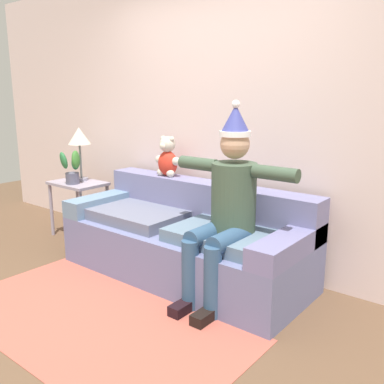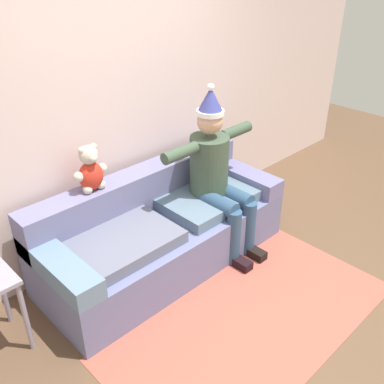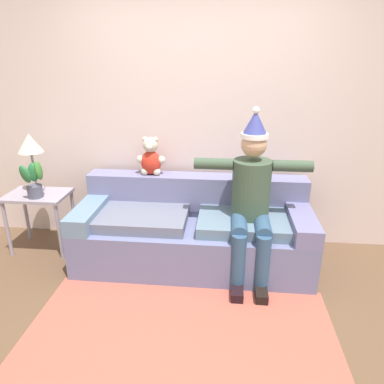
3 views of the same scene
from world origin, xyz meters
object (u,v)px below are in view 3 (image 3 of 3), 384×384
object	(u,v)px
side_table	(39,203)
table_lamp	(30,146)
teddy_bear	(151,158)
potted_plant	(34,180)
couch	(194,230)
person_seated	(252,196)

from	to	relation	value
side_table	table_lamp	world-z (taller)	table_lamp
teddy_bear	potted_plant	bearing A→B (deg)	-164.07
couch	potted_plant	distance (m)	1.60
person_seated	table_lamp	world-z (taller)	person_seated
person_seated	potted_plant	distance (m)	2.05
couch	potted_plant	xyz separation A→B (m)	(-1.53, -0.04, 0.47)
couch	table_lamp	bearing A→B (deg)	175.21
person_seated	table_lamp	distance (m)	2.17
couch	potted_plant	bearing A→B (deg)	-178.57
person_seated	table_lamp	size ratio (longest dim) A/B	2.59
teddy_bear	table_lamp	bearing A→B (deg)	-173.37
table_lamp	teddy_bear	bearing A→B (deg)	6.63
teddy_bear	person_seated	bearing A→B (deg)	-23.83
person_seated	teddy_bear	size ratio (longest dim) A/B	3.94
table_lamp	potted_plant	world-z (taller)	table_lamp
couch	potted_plant	world-z (taller)	potted_plant
teddy_bear	table_lamp	world-z (taller)	table_lamp
side_table	person_seated	bearing A→B (deg)	-5.79
person_seated	potted_plant	world-z (taller)	person_seated
person_seated	teddy_bear	world-z (taller)	person_seated
couch	side_table	world-z (taller)	couch
table_lamp	potted_plant	distance (m)	0.35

